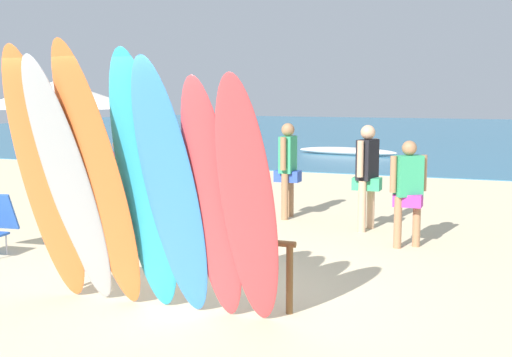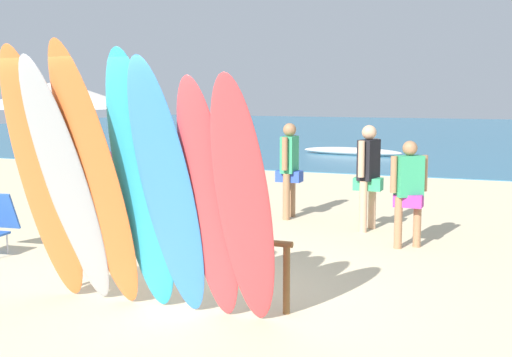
{
  "view_description": "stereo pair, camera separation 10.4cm",
  "coord_description": "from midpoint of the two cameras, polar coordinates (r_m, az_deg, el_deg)",
  "views": [
    {
      "loc": [
        3.27,
        -6.17,
        2.19
      ],
      "look_at": [
        0.0,
        2.37,
        1.01
      ],
      "focal_mm": 47.33,
      "sensor_mm": 36.0,
      "label": 1
    },
    {
      "loc": [
        3.37,
        -6.13,
        2.19
      ],
      "look_at": [
        0.0,
        2.37,
        1.01
      ],
      "focal_mm": 47.33,
      "sensor_mm": 36.0,
      "label": 2
    }
  ],
  "objects": [
    {
      "name": "surfboard_grey_1",
      "position": [
        6.85,
        -15.89,
        -0.65
      ],
      "size": [
        0.6,
        1.13,
        2.55
      ],
      "primitive_type": "ellipsoid",
      "rotation": [
        0.39,
        0.0,
        -0.06
      ],
      "color": "#999EA3",
      "rests_on": "ground"
    },
    {
      "name": "surfboard_teal_3",
      "position": [
        6.53,
        -9.87,
        -0.61
      ],
      "size": [
        0.56,
        0.85,
        2.6
      ],
      "primitive_type": "ellipsoid",
      "rotation": [
        0.29,
        0.0,
        0.01
      ],
      "color": "#289EC6",
      "rests_on": "ground"
    },
    {
      "name": "surfboard_orange_0",
      "position": [
        7.06,
        -17.76,
        -0.09
      ],
      "size": [
        0.59,
        0.99,
        2.64
      ],
      "primitive_type": "ellipsoid",
      "rotation": [
        0.33,
        0.0,
        0.02
      ],
      "color": "orange",
      "rests_on": "ground"
    },
    {
      "name": "surfboard_blue_4",
      "position": [
        6.32,
        -7.65,
        -1.2
      ],
      "size": [
        0.65,
        0.98,
        2.52
      ],
      "primitive_type": "ellipsoid",
      "rotation": [
        0.34,
        0.0,
        -0.1
      ],
      "color": "#337AD1",
      "rests_on": "ground"
    },
    {
      "name": "beach_chair_red",
      "position": [
        11.15,
        -14.56,
        -1.99
      ],
      "size": [
        0.59,
        0.74,
        0.82
      ],
      "rotation": [
        0.0,
        0.0,
        0.14
      ],
      "color": "#B7B7BC",
      "rests_on": "ground"
    },
    {
      "name": "beachgoer_midbeach",
      "position": [
        9.69,
        12.44,
        -0.65
      ],
      "size": [
        0.46,
        0.4,
        1.52
      ],
      "rotation": [
        0.0,
        0.0,
        0.69
      ],
      "color": "#9E704C",
      "rests_on": "ground"
    },
    {
      "name": "ground",
      "position": [
        20.54,
        11.53,
        1.06
      ],
      "size": [
        60.0,
        60.0,
        0.0
      ],
      "primitive_type": "plane",
      "color": "beige"
    },
    {
      "name": "beachgoer_by_water",
      "position": [
        9.89,
        -11.64,
        -0.37
      ],
      "size": [
        0.58,
        0.26,
        1.55
      ],
      "rotation": [
        0.0,
        0.0,
        3.31
      ],
      "color": "tan",
      "rests_on": "ground"
    },
    {
      "name": "beachgoer_strolling",
      "position": [
        11.68,
        2.45,
        1.26
      ],
      "size": [
        0.43,
        0.63,
        1.66
      ],
      "rotation": [
        0.0,
        0.0,
        4.74
      ],
      "color": "#9E704C",
      "rests_on": "ground"
    },
    {
      "name": "distant_boat",
      "position": [
        23.78,
        7.58,
        2.29
      ],
      "size": [
        3.64,
        1.06,
        0.29
      ],
      "color": "silver",
      "rests_on": "ground"
    },
    {
      "name": "surfboard_rack",
      "position": [
        7.18,
        -7.24,
        -5.82
      ],
      "size": [
        2.65,
        0.07,
        0.74
      ],
      "color": "brown",
      "rests_on": "ground"
    },
    {
      "name": "surfboard_orange_2",
      "position": [
        6.63,
        -13.57,
        -0.27
      ],
      "size": [
        0.65,
        1.1,
        2.67
      ],
      "primitive_type": "ellipsoid",
      "rotation": [
        0.36,
        0.0,
        -0.09
      ],
      "color": "orange",
      "rests_on": "ground"
    },
    {
      "name": "beach_umbrella",
      "position": [
        9.0,
        -16.7,
        6.84
      ],
      "size": [
        2.01,
        2.01,
        2.34
      ],
      "color": "silver",
      "rests_on": "ground"
    },
    {
      "name": "surfboard_red_5",
      "position": [
        6.19,
        -4.18,
        -2.14
      ],
      "size": [
        0.51,
        0.84,
        2.35
      ],
      "primitive_type": "ellipsoid",
      "rotation": [
        0.31,
        0.0,
        -0.04
      ],
      "color": "#D13D42",
      "rests_on": "ground"
    },
    {
      "name": "surfboard_red_6",
      "position": [
        5.96,
        -1.17,
        -2.4
      ],
      "size": [
        0.54,
        1.01,
        2.36
      ],
      "primitive_type": "ellipsoid",
      "rotation": [
        0.38,
        0.0,
        0.05
      ],
      "color": "#D13D42",
      "rests_on": "ground"
    },
    {
      "name": "ocean_water",
      "position": [
        37.83,
        15.91,
        3.74
      ],
      "size": [
        60.0,
        40.0,
        0.02
      ],
      "primitive_type": "cube",
      "color": "teal",
      "rests_on": "ground"
    },
    {
      "name": "beachgoer_photographing",
      "position": [
        10.77,
        9.11,
        0.71
      ],
      "size": [
        0.44,
        0.62,
        1.68
      ],
      "rotation": [
        0.0,
        0.0,
        4.5
      ],
      "color": "tan",
      "rests_on": "ground"
    }
  ]
}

